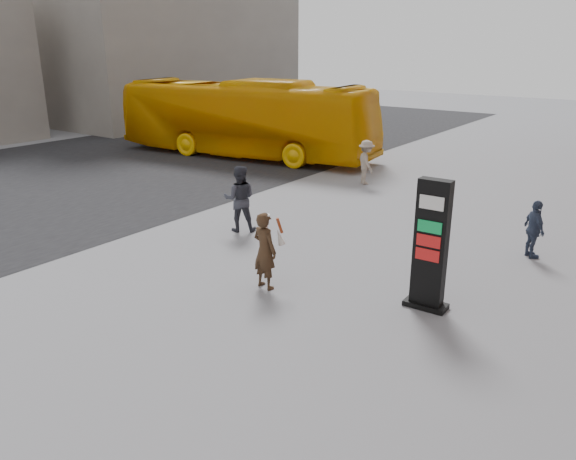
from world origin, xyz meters
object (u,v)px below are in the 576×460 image
Objects in this scene: woman at (265,250)px; pedestrian_b at (366,162)px; info_pylon at (431,246)px; pedestrian_c at (534,229)px; bus at (245,118)px; pedestrian_a at (240,199)px.

pedestrian_b is (-2.81, 9.75, -0.05)m from woman.
info_pylon is 4.39m from pedestrian_c.
pedestrian_b is at bearing -109.12° from bus.
info_pylon reaches higher than woman.
woman is at bearing 100.77° from pedestrian_c.
pedestrian_a is 1.13× the size of pedestrian_b.
pedestrian_a is 7.08m from pedestrian_b.
pedestrian_a reaches higher than pedestrian_b.
woman is 1.04× the size of pedestrian_b.
bus is 15.62m from pedestrian_c.
info_pylon reaches higher than pedestrian_c.
pedestrian_a reaches higher than woman.
pedestrian_a is at bearing -33.04° from woman.
info_pylon is 1.42× the size of pedestrian_a.
bus reaches higher than pedestrian_c.
info_pylon is at bearing 125.78° from pedestrian_c.
pedestrian_b is at bearing 124.04° from info_pylon.
info_pylon is at bearing 168.17° from pedestrian_b.
pedestrian_a is (-3.04, 2.68, 0.06)m from woman.
info_pylon is 1.82× the size of pedestrian_c.
pedestrian_c is (7.35, 2.72, -0.21)m from pedestrian_a.
info_pylon is 10.55m from pedestrian_b.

